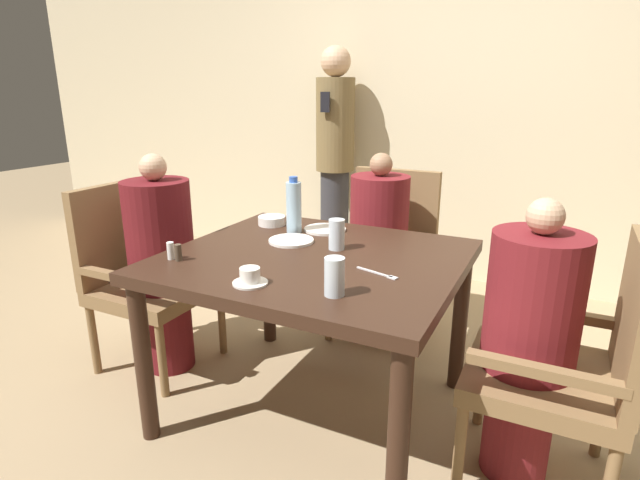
% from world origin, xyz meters
% --- Properties ---
extents(ground_plane, '(16.00, 16.00, 0.00)m').
position_xyz_m(ground_plane, '(0.00, 0.00, 0.00)').
color(ground_plane, '#9E8460').
extents(wall_back, '(8.00, 0.06, 2.80)m').
position_xyz_m(wall_back, '(0.00, 1.97, 1.40)').
color(wall_back, beige).
rests_on(wall_back, ground_plane).
extents(dining_table, '(1.18, 1.06, 0.74)m').
position_xyz_m(dining_table, '(0.00, 0.00, 0.64)').
color(dining_table, '#331E14').
rests_on(dining_table, ground_plane).
extents(chair_left_side, '(0.52, 0.52, 0.94)m').
position_xyz_m(chair_left_side, '(-0.99, 0.00, 0.50)').
color(chair_left_side, brown).
rests_on(chair_left_side, ground_plane).
extents(diner_in_left_chair, '(0.32, 0.32, 1.10)m').
position_xyz_m(diner_in_left_chair, '(-0.84, 0.00, 0.57)').
color(diner_in_left_chair, '#5B1419').
rests_on(diner_in_left_chair, ground_plane).
extents(chair_far_side, '(0.52, 0.52, 0.94)m').
position_xyz_m(chair_far_side, '(0.00, 0.93, 0.50)').
color(chair_far_side, brown).
rests_on(chair_far_side, ground_plane).
extents(diner_in_far_chair, '(0.32, 0.32, 1.07)m').
position_xyz_m(diner_in_far_chair, '(-0.00, 0.78, 0.55)').
color(diner_in_far_chair, maroon).
rests_on(diner_in_far_chair, ground_plane).
extents(chair_right_side, '(0.52, 0.52, 0.94)m').
position_xyz_m(chair_right_side, '(0.99, 0.00, 0.50)').
color(chair_right_side, brown).
rests_on(chair_right_side, ground_plane).
extents(diner_in_right_chair, '(0.32, 0.32, 1.05)m').
position_xyz_m(diner_in_right_chair, '(0.84, 0.00, 0.54)').
color(diner_in_right_chair, maroon).
rests_on(diner_in_right_chair, ground_plane).
extents(standing_host, '(0.29, 0.32, 1.69)m').
position_xyz_m(standing_host, '(-0.70, 1.72, 0.91)').
color(standing_host, '#2D2D33').
rests_on(standing_host, ground_plane).
extents(plate_main_left, '(0.20, 0.20, 0.01)m').
position_xyz_m(plate_main_left, '(-0.18, 0.12, 0.74)').
color(plate_main_left, white).
rests_on(plate_main_left, dining_table).
extents(plate_main_right, '(0.20, 0.20, 0.01)m').
position_xyz_m(plate_main_right, '(-0.12, 0.35, 0.74)').
color(plate_main_right, white).
rests_on(plate_main_right, dining_table).
extents(teacup_with_saucer, '(0.12, 0.12, 0.06)m').
position_xyz_m(teacup_with_saucer, '(-0.06, -0.38, 0.76)').
color(teacup_with_saucer, white).
rests_on(teacup_with_saucer, dining_table).
extents(bowl_small, '(0.14, 0.14, 0.04)m').
position_xyz_m(bowl_small, '(-0.41, 0.33, 0.76)').
color(bowl_small, white).
rests_on(bowl_small, dining_table).
extents(water_bottle, '(0.07, 0.07, 0.27)m').
position_xyz_m(water_bottle, '(-0.24, 0.26, 0.86)').
color(water_bottle, '#A3C6DB').
rests_on(water_bottle, dining_table).
extents(glass_tall_near, '(0.07, 0.07, 0.13)m').
position_xyz_m(glass_tall_near, '(0.25, -0.34, 0.80)').
color(glass_tall_near, silver).
rests_on(glass_tall_near, dining_table).
extents(glass_tall_mid, '(0.07, 0.07, 0.13)m').
position_xyz_m(glass_tall_mid, '(0.05, 0.11, 0.80)').
color(glass_tall_mid, silver).
rests_on(glass_tall_mid, dining_table).
extents(salt_shaker, '(0.03, 0.03, 0.07)m').
position_xyz_m(salt_shaker, '(-0.49, -0.30, 0.77)').
color(salt_shaker, white).
rests_on(salt_shaker, dining_table).
extents(pepper_shaker, '(0.03, 0.03, 0.07)m').
position_xyz_m(pepper_shaker, '(-0.45, -0.30, 0.77)').
color(pepper_shaker, '#4C3D2D').
rests_on(pepper_shaker, dining_table).
extents(fork_beside_plate, '(0.18, 0.07, 0.00)m').
position_xyz_m(fork_beside_plate, '(0.32, -0.10, 0.74)').
color(fork_beside_plate, silver).
rests_on(fork_beside_plate, dining_table).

